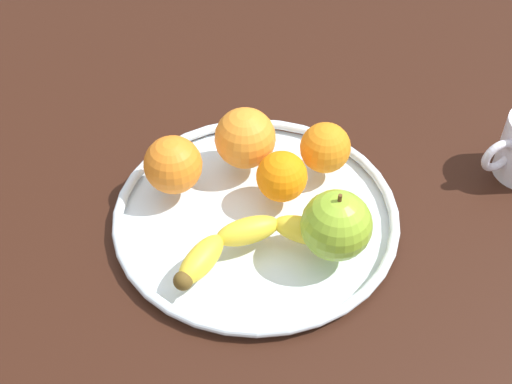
{
  "coord_description": "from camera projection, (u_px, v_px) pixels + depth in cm",
  "views": [
    {
      "loc": [
        20.86,
        49.54,
        60.68
      ],
      "look_at": [
        0.0,
        0.0,
        4.8
      ],
      "focal_mm": 48.14,
      "sensor_mm": 36.0,
      "label": 1
    }
  ],
  "objects": [
    {
      "name": "orange_front_right",
      "position": [
        173.0,
        165.0,
        0.8
      ],
      "size": [
        6.91,
        6.91,
        6.91
      ],
      "primitive_type": "sphere",
      "color": "orange",
      "rests_on": "fruit_bowl"
    },
    {
      "name": "apple",
      "position": [
        336.0,
        225.0,
        0.73
      ],
      "size": [
        7.74,
        7.74,
        8.54
      ],
      "color": "#8AB32B",
      "rests_on": "fruit_bowl"
    },
    {
      "name": "ground_plane",
      "position": [
        256.0,
        231.0,
        0.82
      ],
      "size": [
        138.69,
        138.69,
        4.0
      ],
      "primitive_type": "cube",
      "color": "black"
    },
    {
      "name": "banana",
      "position": [
        249.0,
        242.0,
        0.74
      ],
      "size": [
        19.79,
        7.73,
        3.01
      ],
      "rotation": [
        0.0,
        0.0,
        -0.06
      ],
      "color": "yellow",
      "rests_on": "fruit_bowl"
    },
    {
      "name": "orange_back_right",
      "position": [
        245.0,
        138.0,
        0.83
      ],
      "size": [
        7.47,
        7.47,
        7.47
      ],
      "primitive_type": "sphere",
      "color": "orange",
      "rests_on": "fruit_bowl"
    },
    {
      "name": "orange_front_left",
      "position": [
        325.0,
        148.0,
        0.83
      ],
      "size": [
        6.17,
        6.17,
        6.17
      ],
      "primitive_type": "sphere",
      "color": "orange",
      "rests_on": "fruit_bowl"
    },
    {
      "name": "fruit_bowl",
      "position": [
        256.0,
        215.0,
        0.8
      ],
      "size": [
        33.47,
        33.47,
        1.8
      ],
      "color": "silver",
      "rests_on": "ground_plane"
    },
    {
      "name": "orange_center",
      "position": [
        282.0,
        176.0,
        0.79
      ],
      "size": [
        6.0,
        6.0,
        6.0
      ],
      "primitive_type": "sphere",
      "color": "orange",
      "rests_on": "fruit_bowl"
    }
  ]
}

